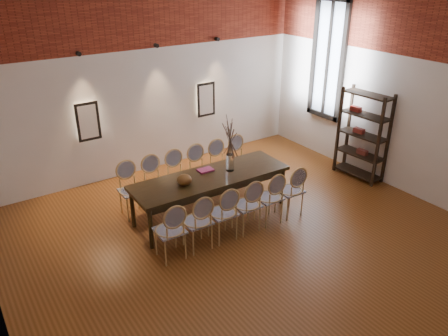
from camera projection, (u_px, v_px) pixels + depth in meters
floor at (253, 246)px, 6.80m from camera, size 7.00×7.00×0.02m
wall_back at (146, 74)px, 8.61m from camera, size 7.00×0.10×4.00m
wall_right at (415, 86)px, 7.75m from camera, size 0.10×7.00×4.00m
brick_band_back at (143, 7)px, 8.02m from camera, size 7.00×0.02×1.50m
brick_band_right at (426, 12)px, 7.18m from camera, size 0.02×7.00×1.50m
niche_left at (88, 121)px, 8.17m from camera, size 0.36×0.06×0.66m
niche_right at (205, 99)px, 9.49m from camera, size 0.36×0.06×0.66m
spot_fixture_left at (79, 54)px, 7.62m from camera, size 0.08×0.10×0.08m
spot_fixture_mid at (156, 46)px, 8.38m from camera, size 0.08×0.10×0.08m
spot_fixture_right at (217, 39)px, 9.09m from camera, size 0.08×0.10×0.08m
window_glass at (329, 60)px, 9.14m from camera, size 0.02×0.78×2.38m
window_frame at (328, 60)px, 9.13m from camera, size 0.08×0.90×2.50m
window_mullion at (328, 60)px, 9.13m from camera, size 0.06×0.06×2.40m
dining_table at (211, 195)px, 7.48m from camera, size 2.75×0.94×0.75m
chair_near_a at (170, 230)px, 6.34m from camera, size 0.45×0.45×0.94m
chair_near_b at (197, 221)px, 6.56m from camera, size 0.45×0.45×0.94m
chair_near_c at (222, 213)px, 6.78m from camera, size 0.45×0.45×0.94m
chair_near_d at (246, 205)px, 7.01m from camera, size 0.45×0.45×0.94m
chair_near_e at (268, 197)px, 7.23m from camera, size 0.45×0.45×0.94m
chair_near_f at (289, 190)px, 7.45m from camera, size 0.45×0.45×0.94m
chair_far_a at (132, 191)px, 7.43m from camera, size 0.45×0.45×0.94m
chair_far_b at (156, 184)px, 7.65m from camera, size 0.45×0.45×0.94m
chair_far_c at (179, 178)px, 7.87m from camera, size 0.45×0.45×0.94m
chair_far_d at (201, 172)px, 8.10m from camera, size 0.45×0.45×0.94m
chair_far_e at (222, 166)px, 8.32m from camera, size 0.45×0.45×0.94m
chair_far_f at (241, 161)px, 8.54m from camera, size 0.45×0.45×0.94m
vase at (230, 162)px, 7.45m from camera, size 0.14×0.14×0.30m
dried_branches at (230, 138)px, 7.26m from camera, size 0.50×0.50×0.70m
bowl at (184, 180)px, 6.99m from camera, size 0.24×0.24×0.18m
book at (205, 170)px, 7.49m from camera, size 0.26×0.19×0.03m
shelving_rack at (363, 135)px, 8.64m from camera, size 0.44×1.02×1.80m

